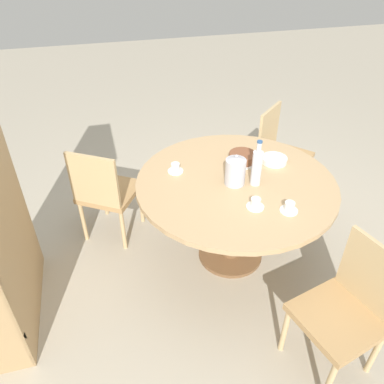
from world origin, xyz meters
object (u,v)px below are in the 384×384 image
object	(u,v)px
chair_a	(106,191)
water_bottle	(257,167)
coffee_pot	(235,171)
cup_a	(255,204)
cup_c	(289,208)
chair_b	(347,309)
chair_c	(280,151)
cake_main	(242,158)
cup_b	(175,168)

from	to	relation	value
chair_a	water_bottle	world-z (taller)	water_bottle
chair_a	coffee_pot	world-z (taller)	coffee_pot
coffee_pot	cup_a	distance (m)	0.30
cup_c	chair_b	bearing A→B (deg)	-169.38
chair_c	cup_a	bearing A→B (deg)	-166.03
cake_main	coffee_pot	bearing A→B (deg)	148.40
chair_c	cup_b	distance (m)	1.25
chair_a	coffee_pot	size ratio (longest dim) A/B	3.76
cake_main	cup_c	distance (m)	0.64
chair_c	water_bottle	xyz separation A→B (m)	(-0.79, 0.62, 0.40)
cup_b	cup_c	xyz separation A→B (m)	(-0.63, -0.58, 0.00)
chair_a	cup_c	size ratio (longest dim) A/B	7.47
chair_a	cake_main	bearing A→B (deg)	-162.26
cup_a	chair_c	bearing A→B (deg)	-34.73
chair_c	water_bottle	bearing A→B (deg)	-169.22
chair_a	chair_b	bearing A→B (deg)	161.69
cake_main	cup_c	world-z (taller)	cake_main
chair_b	cup_a	world-z (taller)	chair_b
chair_c	cup_a	distance (m)	1.29
chair_c	cake_main	xyz separation A→B (m)	(-0.50, 0.59, 0.30)
cake_main	cup_a	xyz separation A→B (m)	(-0.54, 0.12, -0.01)
coffee_pot	cup_b	size ratio (longest dim) A/B	1.98
chair_c	cup_a	world-z (taller)	chair_c
chair_b	cup_c	distance (m)	0.65
chair_a	coffee_pot	distance (m)	1.08
cup_a	chair_a	bearing A→B (deg)	47.96
water_bottle	cup_a	bearing A→B (deg)	157.37
chair_c	cup_b	bearing A→B (deg)	162.80
chair_b	cup_a	distance (m)	0.78
chair_b	coffee_pot	world-z (taller)	coffee_pot
coffee_pot	chair_b	bearing A→B (deg)	-161.07
chair_b	cup_c	xyz separation A→B (m)	(0.57, 0.11, 0.30)
chair_a	cup_c	bearing A→B (deg)	172.96
coffee_pot	cup_c	size ratio (longest dim) A/B	1.98
cup_c	water_bottle	bearing A→B (deg)	14.08
water_bottle	cup_c	distance (m)	0.36
cake_main	cup_b	size ratio (longest dim) A/B	2.02
chair_b	chair_c	world-z (taller)	same
water_bottle	cup_b	xyz separation A→B (m)	(0.29, 0.49, -0.11)
coffee_pot	cup_a	world-z (taller)	coffee_pot
chair_a	cup_b	world-z (taller)	chair_a
chair_c	cup_c	world-z (taller)	chair_c
chair_a	water_bottle	bearing A→B (deg)	-176.82
water_bottle	coffee_pot	bearing A→B (deg)	72.60
chair_c	coffee_pot	bearing A→B (deg)	-176.37
chair_c	water_bottle	world-z (taller)	water_bottle
chair_c	chair_b	bearing A→B (deg)	-145.30
chair_b	coffee_pot	xyz separation A→B (m)	(0.95, 0.33, 0.37)
cup_b	cup_c	size ratio (longest dim) A/B	1.00
coffee_pot	cup_c	distance (m)	0.44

